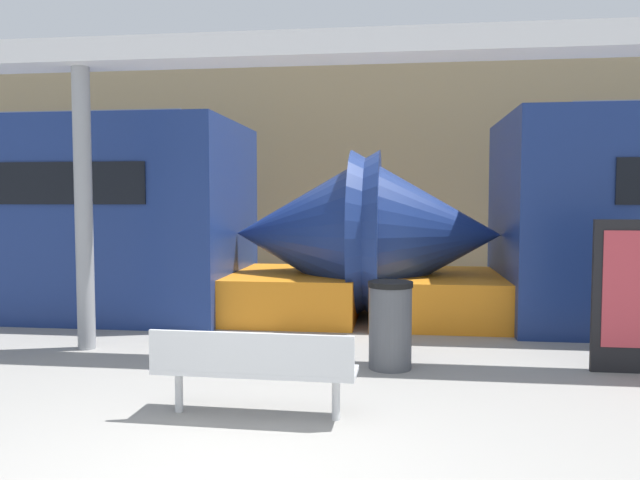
# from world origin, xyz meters

# --- Properties ---
(station_wall) EXTENTS (56.00, 0.20, 5.00)m
(station_wall) POSITION_xyz_m (0.00, 10.53, 2.50)
(station_wall) COLOR tan
(station_wall) RESTS_ON ground_plane
(bench_near) EXTENTS (1.74, 0.48, 0.76)m
(bench_near) POSITION_xyz_m (-0.07, 1.47, 0.46)
(bench_near) COLOR silver
(bench_near) RESTS_ON ground_plane
(trash_bin) EXTENTS (0.49, 0.49, 0.96)m
(trash_bin) POSITION_xyz_m (1.05, 3.22, 0.48)
(trash_bin) COLOR #4C4F54
(trash_bin) RESTS_ON ground_plane
(support_column_near) EXTENTS (0.22, 0.22, 3.47)m
(support_column_near) POSITION_xyz_m (-2.72, 3.66, 1.73)
(support_column_near) COLOR gray
(support_column_near) RESTS_ON ground_plane
(canopy_beam) EXTENTS (28.00, 0.60, 0.28)m
(canopy_beam) POSITION_xyz_m (-2.72, 3.66, 3.61)
(canopy_beam) COLOR silver
(canopy_beam) RESTS_ON support_column_near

